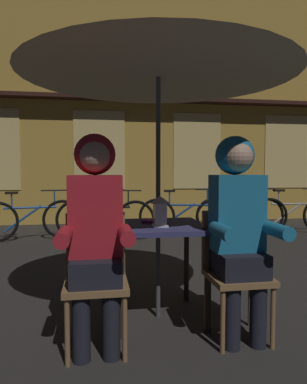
{
  "coord_description": "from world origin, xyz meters",
  "views": [
    {
      "loc": [
        -0.47,
        -2.68,
        1.16
      ],
      "look_at": [
        0.0,
        0.23,
        0.98
      ],
      "focal_mm": 32.88,
      "sensor_mm": 36.0,
      "label": 1
    }
  ],
  "objects_px": {
    "patio_umbrella": "(158,52)",
    "bicycle_third": "(105,219)",
    "chair_right": "(234,266)",
    "person_right_hooded": "(238,217)",
    "bicycle_fourth": "(185,216)",
    "chair_left": "(96,272)",
    "bicycle_fifth": "(241,215)",
    "bicycle_second": "(30,219)",
    "person_left_hooded": "(95,220)",
    "bicycle_furthest": "(293,215)",
    "book": "(155,221)",
    "lantern": "(160,211)",
    "cafe_table": "(158,237)"
  },
  "relations": [
    {
      "from": "chair_left",
      "to": "bicycle_second",
      "type": "distance_m",
      "value": 3.9
    },
    {
      "from": "bicycle_second",
      "to": "chair_left",
      "type": "bearing_deg",
      "value": -73.71
    },
    {
      "from": "cafe_table",
      "to": "person_left_hooded",
      "type": "bearing_deg",
      "value": -138.43
    },
    {
      "from": "chair_left",
      "to": "bicycle_furthest",
      "type": "bearing_deg",
      "value": 45.5
    },
    {
      "from": "lantern",
      "to": "person_right_hooded",
      "type": "relative_size",
      "value": 0.17
    },
    {
      "from": "cafe_table",
      "to": "person_left_hooded",
      "type": "xyz_separation_m",
      "value": [
        -0.48,
        -0.43,
        0.21
      ]
    },
    {
      "from": "patio_umbrella",
      "to": "bicycle_second",
      "type": "relative_size",
      "value": 1.39
    },
    {
      "from": "patio_umbrella",
      "to": "bicycle_fifth",
      "type": "xyz_separation_m",
      "value": [
        2.15,
        3.41,
        -1.71
      ]
    },
    {
      "from": "cafe_table",
      "to": "book",
      "type": "relative_size",
      "value": 3.7
    },
    {
      "from": "patio_umbrella",
      "to": "bicycle_fifth",
      "type": "bearing_deg",
      "value": 57.78
    },
    {
      "from": "cafe_table",
      "to": "chair_right",
      "type": "height_order",
      "value": "chair_right"
    },
    {
      "from": "patio_umbrella",
      "to": "bicycle_fifth",
      "type": "relative_size",
      "value": 1.39
    },
    {
      "from": "person_left_hooded",
      "to": "person_right_hooded",
      "type": "xyz_separation_m",
      "value": [
        0.96,
        0.0,
        0.0
      ]
    },
    {
      "from": "bicycle_fourth",
      "to": "bicycle_furthest",
      "type": "height_order",
      "value": "same"
    },
    {
      "from": "chair_left",
      "to": "person_right_hooded",
      "type": "xyz_separation_m",
      "value": [
        0.96,
        -0.06,
        0.36
      ]
    },
    {
      "from": "bicycle_second",
      "to": "bicycle_third",
      "type": "bearing_deg",
      "value": -6.08
    },
    {
      "from": "person_left_hooded",
      "to": "book",
      "type": "relative_size",
      "value": 7.0
    },
    {
      "from": "chair_right",
      "to": "person_left_hooded",
      "type": "relative_size",
      "value": 0.62
    },
    {
      "from": "person_right_hooded",
      "to": "bicycle_second",
      "type": "height_order",
      "value": "person_right_hooded"
    },
    {
      "from": "bicycle_fourth",
      "to": "book",
      "type": "xyz_separation_m",
      "value": [
        -1.09,
        -3.29,
        0.41
      ]
    },
    {
      "from": "lantern",
      "to": "bicycle_third",
      "type": "distance_m",
      "value": 3.41
    },
    {
      "from": "book",
      "to": "bicycle_fourth",
      "type": "bearing_deg",
      "value": 87.02
    },
    {
      "from": "bicycle_second",
      "to": "bicycle_fourth",
      "type": "bearing_deg",
      "value": 0.48
    },
    {
      "from": "person_right_hooded",
      "to": "bicycle_fourth",
      "type": "distance_m",
      "value": 3.9
    },
    {
      "from": "patio_umbrella",
      "to": "person_left_hooded",
      "type": "relative_size",
      "value": 1.65
    },
    {
      "from": "bicycle_third",
      "to": "book",
      "type": "relative_size",
      "value": 8.35
    },
    {
      "from": "chair_right",
      "to": "person_right_hooded",
      "type": "xyz_separation_m",
      "value": [
        0.0,
        -0.06,
        0.36
      ]
    },
    {
      "from": "lantern",
      "to": "bicycle_second",
      "type": "relative_size",
      "value": 0.14
    },
    {
      "from": "bicycle_third",
      "to": "bicycle_fifth",
      "type": "relative_size",
      "value": 1.01
    },
    {
      "from": "person_left_hooded",
      "to": "bicycle_fourth",
      "type": "xyz_separation_m",
      "value": [
        1.56,
        3.82,
        -0.5
      ]
    },
    {
      "from": "bicycle_fourth",
      "to": "book",
      "type": "height_order",
      "value": "bicycle_fourth"
    },
    {
      "from": "chair_left",
      "to": "bicycle_fifth",
      "type": "xyz_separation_m",
      "value": [
        2.63,
        3.78,
        -0.14
      ]
    },
    {
      "from": "lantern",
      "to": "bicycle_third",
      "type": "xyz_separation_m",
      "value": [
        -0.34,
        3.35,
        -0.51
      ]
    },
    {
      "from": "bicycle_second",
      "to": "bicycle_furthest",
      "type": "relative_size",
      "value": 0.99
    },
    {
      "from": "cafe_table",
      "to": "bicycle_fourth",
      "type": "bearing_deg",
      "value": 72.32
    },
    {
      "from": "patio_umbrella",
      "to": "bicycle_third",
      "type": "height_order",
      "value": "patio_umbrella"
    },
    {
      "from": "patio_umbrella",
      "to": "chair_right",
      "type": "height_order",
      "value": "patio_umbrella"
    },
    {
      "from": "bicycle_fourth",
      "to": "bicycle_furthest",
      "type": "relative_size",
      "value": 0.98
    },
    {
      "from": "person_left_hooded",
      "to": "bicycle_fourth",
      "type": "bearing_deg",
      "value": 67.76
    },
    {
      "from": "chair_left",
      "to": "bicycle_fifth",
      "type": "relative_size",
      "value": 0.52
    },
    {
      "from": "chair_left",
      "to": "book",
      "type": "bearing_deg",
      "value": 45.42
    },
    {
      "from": "chair_right",
      "to": "person_right_hooded",
      "type": "distance_m",
      "value": 0.36
    },
    {
      "from": "patio_umbrella",
      "to": "chair_left",
      "type": "relative_size",
      "value": 2.66
    },
    {
      "from": "chair_left",
      "to": "bicycle_furthest",
      "type": "xyz_separation_m",
      "value": [
        3.58,
        3.65,
        -0.14
      ]
    },
    {
      "from": "chair_left",
      "to": "chair_right",
      "type": "height_order",
      "value": "same"
    },
    {
      "from": "bicycle_furthest",
      "to": "book",
      "type": "xyz_separation_m",
      "value": [
        -3.11,
        -3.17,
        0.41
      ]
    },
    {
      "from": "person_right_hooded",
      "to": "chair_left",
      "type": "bearing_deg",
      "value": 176.61
    },
    {
      "from": "bicycle_fourth",
      "to": "book",
      "type": "bearing_deg",
      "value": -108.37
    },
    {
      "from": "bicycle_second",
      "to": "bicycle_furthest",
      "type": "height_order",
      "value": "same"
    },
    {
      "from": "lantern",
      "to": "person_left_hooded",
      "type": "relative_size",
      "value": 0.17
    }
  ]
}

